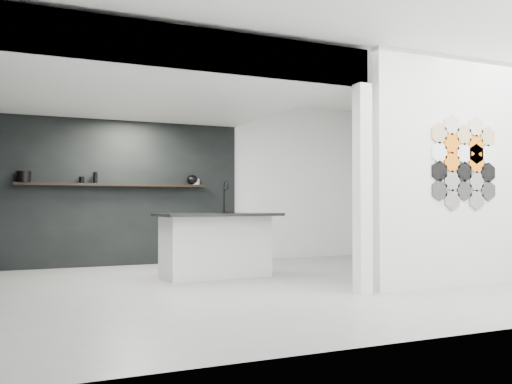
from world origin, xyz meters
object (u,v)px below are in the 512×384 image
object	(u,v)px
glass_vase	(196,181)
utensil_cup	(82,180)
stockpot	(24,177)
kettle	(193,180)
kitchen_island	(216,244)
partition_panel	(457,171)
bottle_dark	(95,178)
glass_bowl	(196,182)

from	to	relation	value
glass_vase	utensil_cup	world-z (taller)	glass_vase
stockpot	utensil_cup	bearing A→B (deg)	0.00
stockpot	utensil_cup	world-z (taller)	stockpot
stockpot	kettle	distance (m)	2.64
kitchen_island	glass_vase	size ratio (longest dim) A/B	14.13
kitchen_island	utensil_cup	xyz separation A→B (m)	(-1.51, 1.94, 0.92)
kettle	glass_vase	size ratio (longest dim) A/B	1.59
partition_panel	utensil_cup	bearing A→B (deg)	135.52
utensil_cup	glass_vase	bearing A→B (deg)	0.00
kettle	bottle_dark	distance (m)	1.60
kitchen_island	bottle_dark	bearing A→B (deg)	119.01
stockpot	glass_vase	distance (m)	2.70
partition_panel	glass_bowl	bearing A→B (deg)	118.23
glass_bowl	glass_vase	size ratio (longest dim) A/B	1.12
glass_bowl	utensil_cup	distance (m)	1.86
glass_bowl	partition_panel	bearing A→B (deg)	-61.77
partition_panel	stockpot	world-z (taller)	partition_panel
partition_panel	kitchen_island	size ratio (longest dim) A/B	1.64
kitchen_island	kettle	distance (m)	2.18
partition_panel	kettle	world-z (taller)	partition_panel
glass_vase	bottle_dark	size ratio (longest dim) A/B	0.68
glass_bowl	utensil_cup	xyz separation A→B (m)	(-1.86, 0.00, 0.00)
stockpot	bottle_dark	world-z (taller)	bottle_dark
kitchen_island	glass_vase	world-z (taller)	glass_vase
kitchen_island	glass_bowl	size ratio (longest dim) A/B	12.61
partition_panel	kettle	xyz separation A→B (m)	(-2.13, 3.87, 0.00)
kitchen_island	bottle_dark	size ratio (longest dim) A/B	9.66
kettle	utensil_cup	xyz separation A→B (m)	(-1.81, 0.00, -0.03)
glass_vase	utensil_cup	bearing A→B (deg)	180.00
kitchen_island	stockpot	size ratio (longest dim) A/B	8.32
stockpot	kettle	world-z (taller)	stockpot
kettle	utensil_cup	size ratio (longest dim) A/B	1.89
glass_bowl	utensil_cup	bearing A→B (deg)	180.00
partition_panel	kitchen_island	xyz separation A→B (m)	(-2.43, 1.93, -0.95)
glass_bowl	bottle_dark	distance (m)	1.66
glass_vase	utensil_cup	xyz separation A→B (m)	(-1.86, 0.00, -0.01)
kitchen_island	kettle	world-z (taller)	kettle
glass_vase	bottle_dark	world-z (taller)	bottle_dark
utensil_cup	kettle	bearing A→B (deg)	0.00
stockpot	kettle	size ratio (longest dim) A/B	1.07
glass_bowl	bottle_dark	xyz separation A→B (m)	(-1.66, 0.00, 0.04)
kitchen_island	glass_bowl	world-z (taller)	glass_bowl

